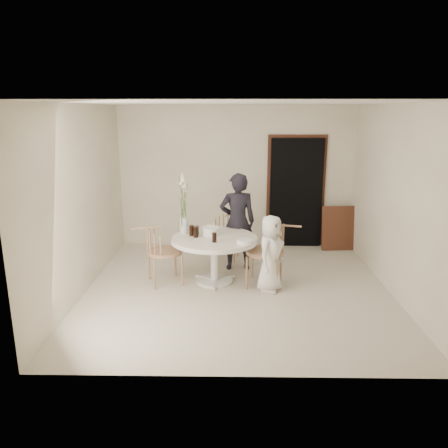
{
  "coord_description": "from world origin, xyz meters",
  "views": [
    {
      "loc": [
        -0.1,
        -6.12,
        2.61
      ],
      "look_at": [
        -0.21,
        0.3,
        0.93
      ],
      "focal_mm": 35.0,
      "sensor_mm": 36.0,
      "label": 1
    }
  ],
  "objects_px": {
    "chair_far": "(227,229)",
    "girl": "(237,222)",
    "flower_vase": "(184,210)",
    "boy": "(271,253)",
    "chair_right": "(274,246)",
    "chair_left": "(156,247)",
    "table": "(215,244)",
    "birthday_cake": "(211,231)"
  },
  "relations": [
    {
      "from": "table",
      "to": "chair_left",
      "type": "height_order",
      "value": "chair_left"
    },
    {
      "from": "chair_far",
      "to": "girl",
      "type": "relative_size",
      "value": 0.5
    },
    {
      "from": "boy",
      "to": "chair_right",
      "type": "bearing_deg",
      "value": 8.46
    },
    {
      "from": "girl",
      "to": "boy",
      "type": "distance_m",
      "value": 1.06
    },
    {
      "from": "table",
      "to": "birthday_cake",
      "type": "height_order",
      "value": "birthday_cake"
    },
    {
      "from": "girl",
      "to": "boy",
      "type": "bearing_deg",
      "value": 111.8
    },
    {
      "from": "chair_left",
      "to": "chair_far",
      "type": "bearing_deg",
      "value": -60.86
    },
    {
      "from": "chair_far",
      "to": "girl",
      "type": "distance_m",
      "value": 0.68
    },
    {
      "from": "table",
      "to": "chair_left",
      "type": "distance_m",
      "value": 0.89
    },
    {
      "from": "chair_far",
      "to": "chair_left",
      "type": "height_order",
      "value": "chair_left"
    },
    {
      "from": "table",
      "to": "boy",
      "type": "height_order",
      "value": "boy"
    },
    {
      "from": "chair_right",
      "to": "girl",
      "type": "bearing_deg",
      "value": -131.39
    },
    {
      "from": "table",
      "to": "flower_vase",
      "type": "height_order",
      "value": "flower_vase"
    },
    {
      "from": "chair_far",
      "to": "chair_right",
      "type": "xyz_separation_m",
      "value": [
        0.72,
        -1.34,
        0.11
      ]
    },
    {
      "from": "table",
      "to": "chair_left",
      "type": "xyz_separation_m",
      "value": [
        -0.89,
        -0.08,
        -0.02
      ]
    },
    {
      "from": "boy",
      "to": "flower_vase",
      "type": "distance_m",
      "value": 1.51
    },
    {
      "from": "chair_far",
      "to": "boy",
      "type": "relative_size",
      "value": 0.7
    },
    {
      "from": "girl",
      "to": "birthday_cake",
      "type": "xyz_separation_m",
      "value": [
        -0.42,
        -0.51,
        -0.02
      ]
    },
    {
      "from": "table",
      "to": "flower_vase",
      "type": "bearing_deg",
      "value": 155.42
    },
    {
      "from": "flower_vase",
      "to": "girl",
      "type": "bearing_deg",
      "value": 25.34
    },
    {
      "from": "table",
      "to": "girl",
      "type": "distance_m",
      "value": 0.74
    },
    {
      "from": "table",
      "to": "birthday_cake",
      "type": "relative_size",
      "value": 5.05
    },
    {
      "from": "chair_far",
      "to": "flower_vase",
      "type": "bearing_deg",
      "value": -113.89
    },
    {
      "from": "chair_right",
      "to": "flower_vase",
      "type": "distance_m",
      "value": 1.5
    },
    {
      "from": "chair_right",
      "to": "chair_left",
      "type": "relative_size",
      "value": 1.06
    },
    {
      "from": "boy",
      "to": "birthday_cake",
      "type": "relative_size",
      "value": 4.35
    },
    {
      "from": "chair_left",
      "to": "birthday_cake",
      "type": "relative_size",
      "value": 3.52
    },
    {
      "from": "table",
      "to": "flower_vase",
      "type": "xyz_separation_m",
      "value": [
        -0.49,
        0.22,
        0.49
      ]
    },
    {
      "from": "chair_left",
      "to": "boy",
      "type": "xyz_separation_m",
      "value": [
        1.72,
        -0.21,
        -0.03
      ]
    },
    {
      "from": "flower_vase",
      "to": "birthday_cake",
      "type": "bearing_deg",
      "value": -14.2
    },
    {
      "from": "chair_left",
      "to": "girl",
      "type": "relative_size",
      "value": 0.57
    },
    {
      "from": "table",
      "to": "girl",
      "type": "xyz_separation_m",
      "value": [
        0.36,
        0.62,
        0.2
      ]
    },
    {
      "from": "boy",
      "to": "flower_vase",
      "type": "xyz_separation_m",
      "value": [
        -1.32,
        0.52,
        0.53
      ]
    },
    {
      "from": "chair_left",
      "to": "birthday_cake",
      "type": "height_order",
      "value": "chair_left"
    },
    {
      "from": "girl",
      "to": "chair_right",
      "type": "bearing_deg",
      "value": 119.8
    },
    {
      "from": "table",
      "to": "boy",
      "type": "relative_size",
      "value": 1.16
    },
    {
      "from": "chair_right",
      "to": "birthday_cake",
      "type": "height_order",
      "value": "chair_right"
    },
    {
      "from": "chair_far",
      "to": "birthday_cake",
      "type": "relative_size",
      "value": 3.07
    },
    {
      "from": "chair_right",
      "to": "girl",
      "type": "relative_size",
      "value": 0.61
    },
    {
      "from": "chair_right",
      "to": "girl",
      "type": "xyz_separation_m",
      "value": [
        -0.54,
        0.75,
        0.18
      ]
    },
    {
      "from": "boy",
      "to": "flower_vase",
      "type": "height_order",
      "value": "flower_vase"
    },
    {
      "from": "girl",
      "to": "flower_vase",
      "type": "relative_size",
      "value": 1.66
    }
  ]
}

